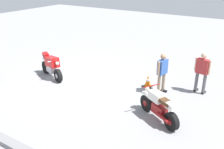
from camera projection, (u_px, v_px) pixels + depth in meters
ground_plane at (78, 81)px, 11.56m from camera, size 40.00×40.00×0.00m
motorcycle_red_sportbike at (52, 65)px, 11.80m from camera, size 1.88×0.97×1.14m
motorcycle_cream_vintage at (159, 107)px, 8.45m from camera, size 1.77×1.12×1.07m
person_in_blue_shirt at (162, 71)px, 10.17m from camera, size 0.38×0.65×1.67m
person_in_red_shirt at (202, 70)px, 10.14m from camera, size 0.67×0.39×1.73m
traffic_cone at (148, 81)px, 10.95m from camera, size 0.36×0.36×0.53m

